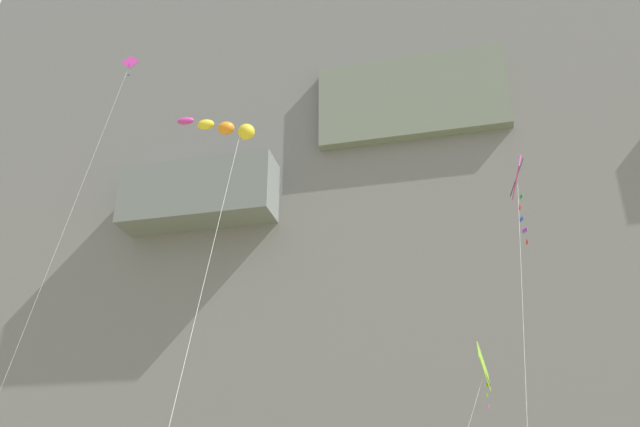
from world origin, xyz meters
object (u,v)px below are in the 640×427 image
Objects in this scene: kite_diamond_upper_left at (482,372)px; kite_diamond_low_right at (117,97)px; kite_windsock_mid_center at (228,130)px; kite_diamond_front_field at (517,183)px.

kite_diamond_low_right is at bearing 165.62° from kite_diamond_upper_left.
kite_windsock_mid_center reaches higher than kite_diamond_upper_left.
kite_diamond_low_right reaches higher than kite_diamond_front_field.
kite_windsock_mid_center is 11.51m from kite_diamond_front_field.
kite_diamond_front_field is (2.09, -1.60, 6.97)m from kite_diamond_upper_left.
kite_windsock_mid_center is at bearing -138.21° from kite_diamond_upper_left.
kite_diamond_upper_left is 7.45m from kite_diamond_front_field.
kite_diamond_front_field is at bearing 28.78° from kite_windsock_mid_center.
kite_diamond_front_field reaches higher than kite_diamond_upper_left.
kite_diamond_low_right is at bearing 136.56° from kite_windsock_mid_center.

